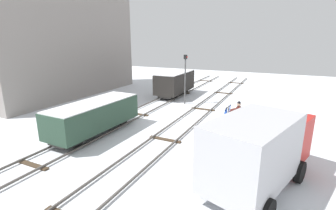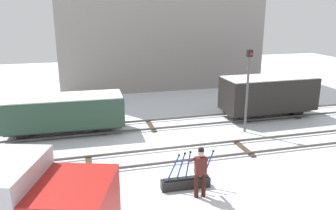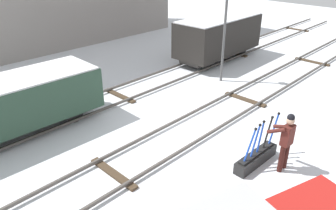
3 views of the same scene
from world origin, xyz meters
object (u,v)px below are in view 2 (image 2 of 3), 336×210
object	(u,v)px
rail_worker	(200,169)
freight_car_mid_siding	(64,112)
signal_post	(248,84)
switch_lever_frame	(186,182)
freight_car_back_track	(268,94)

from	to	relation	value
rail_worker	freight_car_mid_siding	size ratio (longest dim) A/B	0.30
rail_worker	signal_post	size ratio (longest dim) A/B	0.43
switch_lever_frame	freight_car_mid_siding	distance (m)	8.19
freight_car_mid_siding	freight_car_back_track	xyz separation A→B (m)	(11.71, 0.00, 0.21)
freight_car_back_track	rail_worker	bearing A→B (deg)	-133.85
signal_post	rail_worker	bearing A→B (deg)	-129.71
switch_lever_frame	signal_post	xyz separation A→B (m)	(4.80, 4.76, 2.37)
rail_worker	freight_car_mid_siding	bearing A→B (deg)	123.83
rail_worker	freight_car_back_track	size ratio (longest dim) A/B	0.34
switch_lever_frame	signal_post	distance (m)	7.16
freight_car_mid_siding	freight_car_back_track	bearing A→B (deg)	1.51
switch_lever_frame	freight_car_back_track	world-z (taller)	freight_car_back_track
signal_post	freight_car_mid_siding	world-z (taller)	signal_post
switch_lever_frame	rail_worker	distance (m)	1.09
freight_car_back_track	signal_post	bearing A→B (deg)	-141.07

